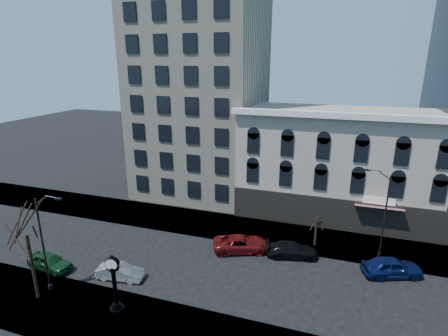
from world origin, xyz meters
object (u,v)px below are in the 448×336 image
(street_lamp_near, at_px, (45,219))
(car_near_a, at_px, (50,262))
(car_near_b, at_px, (120,272))
(street_clock, at_px, (115,286))

(street_lamp_near, distance_m, car_near_a, 6.59)
(street_lamp_near, height_order, car_near_b, street_lamp_near)
(car_near_a, xyz_separation_m, car_near_b, (6.57, 0.71, -0.07))
(street_lamp_near, relative_size, car_near_a, 1.94)
(car_near_b, bearing_deg, street_lamp_near, 119.81)
(street_clock, xyz_separation_m, car_near_a, (-8.66, 2.80, -1.45))
(street_clock, distance_m, car_near_a, 9.22)
(car_near_a, bearing_deg, street_lamp_near, -123.08)
(street_clock, height_order, car_near_a, street_clock)
(street_lamp_near, height_order, car_near_a, street_lamp_near)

